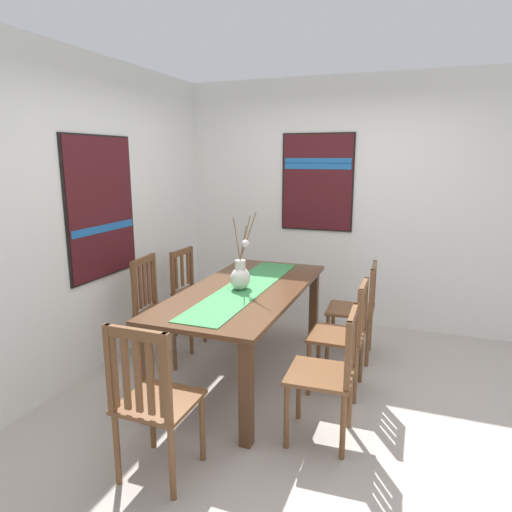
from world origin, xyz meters
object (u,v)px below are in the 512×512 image
Objects in this scene: chair_3 at (153,399)px; dining_table at (245,300)px; centerpiece_vase at (240,276)px; chair_5 at (158,307)px; chair_4 at (344,333)px; painting_on_back_wall at (101,208)px; chair_0 at (194,290)px; chair_1 at (329,372)px; painting_on_side_wall at (317,182)px; chair_2 at (357,308)px.

dining_table is at bearing -0.20° from chair_3.
chair_5 is (0.07, 0.85, -0.39)m from centerpiece_vase.
chair_5 is at bearing 90.18° from chair_4.
chair_5 is at bearing 89.34° from dining_table.
painting_on_back_wall is at bearing 115.48° from chair_5.
dining_table is at bearing 91.06° from chair_4.
chair_5 reaches higher than chair_0.
painting_on_back_wall is (-0.20, 2.11, 0.94)m from chair_4.
painting_on_back_wall is at bearing 155.49° from chair_0.
chair_1 is 0.85× the size of painting_on_side_wall.
painting_on_back_wall is (0.50, 2.13, 0.94)m from chair_1.
painting_on_back_wall is at bearing 98.10° from dining_table.
dining_table is 0.23m from centerpiece_vase.
chair_4 is at bearing -89.82° from chair_5.
chair_1 reaches higher than chair_0.
chair_3 is 3.19m from painting_on_side_wall.
chair_1 is 1.86m from chair_5.
centerpiece_vase is at bearing 0.65° from chair_3.
chair_5 is at bearing 68.25° from chair_1.
painting_on_side_wall is (3.00, -0.23, 1.07)m from chair_3.
painting_on_back_wall reaches higher than chair_4.
chair_2 reaches higher than dining_table.
chair_2 is at bearing -67.59° from painting_on_back_wall.
centerpiece_vase is 0.72× the size of chair_2.
centerpiece_vase reaches higher than dining_table.
painting_on_back_wall reaches higher than chair_1.
dining_table is at bearing 51.57° from chair_1.
chair_4 is at bearing -111.98° from chair_0.
chair_1 is 0.93× the size of chair_3.
chair_2 is 2.27m from chair_3.
chair_5 reaches higher than chair_4.
chair_0 is at bearing -24.51° from painting_on_back_wall.
chair_0 is 0.85× the size of painting_on_side_wall.
centerpiece_vase is 1.80m from painting_on_side_wall.
chair_3 is (-2.10, 0.84, 0.03)m from chair_2.
painting_on_back_wall is at bearing 139.61° from painting_on_side_wall.
chair_1 is at bearing -125.46° from centerpiece_vase.
chair_2 is at bearing -0.24° from chair_4.
chair_4 is 2.01m from painting_on_side_wall.
centerpiece_vase is 0.95m from chair_4.
centerpiece_vase is at bearing 94.71° from chair_4.
painting_on_back_wall reaches higher than chair_3.
painting_on_side_wall is (1.57, 0.61, 1.10)m from chair_4.
painting_on_back_wall is (-0.89, 0.40, 0.95)m from chair_0.
chair_3 is 0.80× the size of painting_on_back_wall.
painting_on_side_wall is at bearing 15.49° from chair_1.
dining_table is 0.89m from chair_5.
chair_5 is (-0.68, 1.71, 0.03)m from chair_2.
painting_on_side_wall is at bearing -51.27° from chair_0.
chair_1 is at bearing -49.70° from chair_3.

